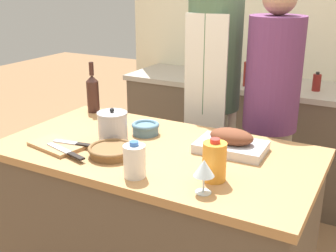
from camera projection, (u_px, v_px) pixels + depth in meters
kitchen_island at (157, 224)px, 2.22m from camera, size 1.57×0.84×0.87m
back_counter at (246, 135)px, 3.43m from camera, size 1.99×0.60×0.91m
back_wall at (266, 29)px, 3.45m from camera, size 2.49×0.10×2.55m
roasting_pan at (231, 143)px, 2.03m from camera, size 0.34×0.23×0.12m
wicker_basket at (112, 150)px, 1.99m from camera, size 0.22×0.22×0.05m
cutting_board at (57, 145)px, 2.10m from camera, size 0.30×0.21×0.02m
stock_pot at (113, 126)px, 2.17m from camera, size 0.16×0.16×0.17m
mixing_bowl at (146, 128)px, 2.26m from camera, size 0.15×0.15×0.06m
juice_jug at (214, 161)px, 1.73m from camera, size 0.10×0.10×0.18m
milk_jug at (135, 161)px, 1.77m from camera, size 0.09×0.09×0.16m
wine_bottle_green at (93, 93)px, 2.62m from camera, size 0.08×0.08×0.32m
wine_glass_left at (204, 169)px, 1.62m from camera, size 0.08×0.08×0.14m
knife_chef at (67, 152)px, 1.99m from camera, size 0.28×0.10×0.01m
knife_paring at (74, 143)px, 2.09m from camera, size 0.21×0.06×0.01m
condiment_bottle_tall at (248, 74)px, 3.11m from camera, size 0.07×0.07×0.20m
condiment_bottle_short at (317, 82)px, 2.98m from camera, size 0.06×0.06×0.14m
condiment_bottle_extra at (238, 68)px, 3.39m from camera, size 0.05×0.05×0.17m
person_cook_aproned at (213, 88)px, 2.72m from camera, size 0.34×0.35×1.79m
person_cook_guest at (271, 109)px, 2.53m from camera, size 0.32×0.32×1.66m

